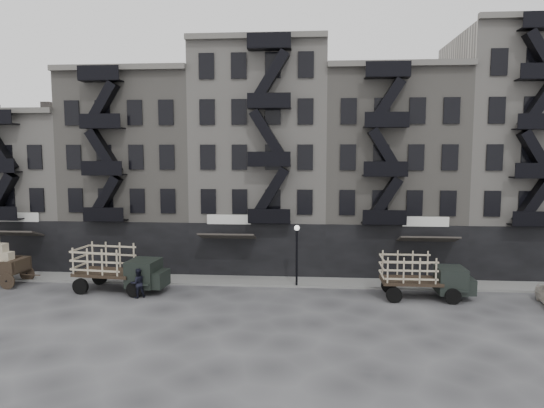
{
  "coord_description": "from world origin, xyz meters",
  "views": [
    {
      "loc": [
        3.86,
        -29.58,
        9.19
      ],
      "look_at": [
        1.21,
        4.0,
        5.55
      ],
      "focal_mm": 32.0,
      "sensor_mm": 36.0,
      "label": 1
    }
  ],
  "objects": [
    {
      "name": "building_east",
      "position": [
        20.0,
        9.82,
        9.0
      ],
      "size": [
        10.0,
        11.35,
        19.2
      ],
      "color": "#A19C94",
      "rests_on": "ground"
    },
    {
      "name": "pedestrian_mid",
      "position": [
        -6.92,
        -0.53,
        0.94
      ],
      "size": [
        1.15,
        1.08,
        1.88
      ],
      "primitive_type": "imported",
      "rotation": [
        0.0,
        0.0,
        3.68
      ],
      "color": "black",
      "rests_on": "ground"
    },
    {
      "name": "sidewalk",
      "position": [
        0.0,
        3.75,
        0.07
      ],
      "size": [
        55.0,
        2.5,
        0.15
      ],
      "primitive_type": "cube",
      "color": "slate",
      "rests_on": "ground"
    },
    {
      "name": "building_mideast",
      "position": [
        10.0,
        9.83,
        7.5
      ],
      "size": [
        10.0,
        11.35,
        16.2
      ],
      "color": "slate",
      "rests_on": "ground"
    },
    {
      "name": "building_midwest",
      "position": [
        -10.0,
        9.83,
        7.5
      ],
      "size": [
        10.0,
        11.35,
        16.2
      ],
      "color": "slate",
      "rests_on": "ground"
    },
    {
      "name": "stake_truck_east",
      "position": [
        11.0,
        0.75,
        1.61
      ],
      "size": [
        5.64,
        2.37,
        2.82
      ],
      "rotation": [
        0.0,
        0.0,
        -0.0
      ],
      "color": "black",
      "rests_on": "ground"
    },
    {
      "name": "ground",
      "position": [
        0.0,
        0.0,
        0.0
      ],
      "size": [
        140.0,
        140.0,
        0.0
      ],
      "primitive_type": "plane",
      "color": "#38383A",
      "rests_on": "ground"
    },
    {
      "name": "lamp_post",
      "position": [
        3.0,
        2.6,
        2.78
      ],
      "size": [
        0.36,
        0.36,
        4.28
      ],
      "color": "black",
      "rests_on": "ground"
    },
    {
      "name": "stake_truck_west",
      "position": [
        -8.7,
        0.84,
        1.73
      ],
      "size": [
        6.25,
        3.06,
        3.03
      ],
      "rotation": [
        0.0,
        0.0,
        -0.11
      ],
      "color": "black",
      "rests_on": "ground"
    },
    {
      "name": "building_center",
      "position": [
        -0.0,
        9.82,
        8.5
      ],
      "size": [
        10.0,
        11.35,
        18.2
      ],
      "color": "#A19C94",
      "rests_on": "ground"
    },
    {
      "name": "building_west",
      "position": [
        -20.0,
        9.83,
        6.0
      ],
      "size": [
        10.0,
        11.35,
        13.2
      ],
      "color": "#A19C94",
      "rests_on": "ground"
    }
  ]
}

